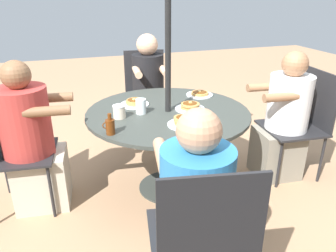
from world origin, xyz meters
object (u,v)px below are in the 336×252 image
Objects in this scene: diner_west at (149,93)px; pancake_plate_a at (184,122)px; patio_chair_north at (5,145)px; pancake_plate_b at (200,94)px; patio_table at (168,125)px; patio_chair_south at (303,118)px; diner_south at (283,122)px; patio_chair_east at (203,237)px; drinking_glass_a at (141,106)px; patio_chair_west at (146,89)px; diner_north at (33,144)px; syrup_bottle at (110,126)px; diner_east at (194,217)px; pancake_plate_d at (190,107)px; coffee_cup at (119,112)px; pancake_plate_c at (135,103)px.

diner_west reaches higher than pancake_plate_a.
patio_chair_north is 1.63m from pancake_plate_b.
patio_chair_north is at bearing -6.25° from patio_table.
diner_south is at bearing 90.00° from patio_chair_south.
patio_chair_east is 1.81m from patio_chair_south.
drinking_glass_a is at bearing -54.03° from pancake_plate_a.
patio_chair_west is (-0.36, -2.42, 0.00)m from patio_chair_east.
diner_west is at bearing 91.91° from patio_chair_east.
diner_north reaches higher than diner_south.
diner_south is 1.56m from syrup_bottle.
diner_east reaches higher than patio_table.
syrup_bottle is at bearing 65.31° from patio_chair_north.
pancake_plate_b is 1.00× the size of pancake_plate_d.
pancake_plate_a is 0.49m from coffee_cup.
patio_chair_north is 4.01× the size of pancake_plate_a.
pancake_plate_c is (-1.00, -0.09, 0.19)m from patio_chair_north.
patio_table is at bearing -86.43° from pancake_plate_a.
drinking_glass_a is at bearing 24.76° from pancake_plate_b.
patio_chair_west is 4.01× the size of pancake_plate_c.
diner_south reaches higher than coffee_cup.
diner_north is 0.71m from syrup_bottle.
pancake_plate_a is 1.00× the size of pancake_plate_b.
pancake_plate_a is at bearing 74.37° from diner_north.
patio_chair_north is 9.81× the size of coffee_cup.
patio_chair_south is 0.84× the size of diner_south.
patio_chair_east is 1.24m from drinking_glass_a.
diner_south reaches higher than diner_east.
patio_chair_south is 1.74m from syrup_bottle.
diner_west is (-0.30, -2.05, 0.04)m from diner_east.
coffee_cup is (1.60, -0.08, 0.22)m from patio_chair_south.
patio_chair_east is 4.01× the size of pancake_plate_d.
diner_north is 0.86m from drinking_glass_a.
diner_west is at bearing -114.68° from syrup_bottle.
diner_north is 1.15m from pancake_plate_a.
pancake_plate_d is at bearing 99.68° from diner_west.
diner_north reaches higher than pancake_plate_a.
patio_table is 0.42m from coffee_cup.
patio_chair_south reaches higher than pancake_plate_d.
patio_chair_north and patio_chair_east have the same top height.
pancake_plate_c is at bearing 82.14° from patio_chair_south.
diner_south is at bearing 175.26° from pancake_plate_d.
diner_west is 4.93× the size of pancake_plate_b.
patio_chair_south is at bearing 175.24° from drinking_glass_a.
coffee_cup is at bearing 12.51° from drinking_glass_a.
diner_east is 11.49× the size of coffee_cup.
patio_chair_south is (-2.43, 0.24, 0.00)m from patio_chair_north.
pancake_plate_c is 0.30m from coffee_cup.
patio_chair_east is 1.63m from pancake_plate_b.
patio_chair_east is 0.85× the size of diner_east.
syrup_bottle is 1.26× the size of drinking_glass_a.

